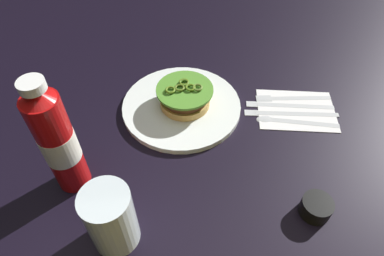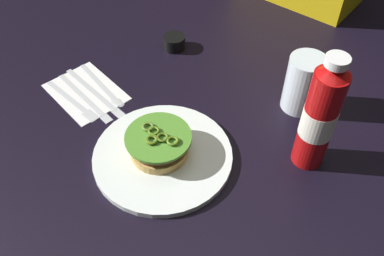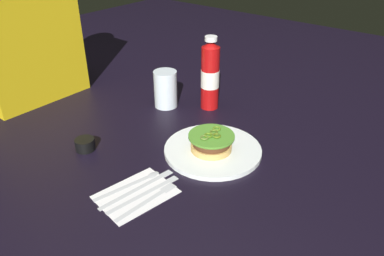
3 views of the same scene
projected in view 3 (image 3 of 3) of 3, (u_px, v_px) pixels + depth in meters
The scene contains 12 objects.
ground_plane at pixel (176, 138), 1.12m from camera, with size 3.00×3.00×0.00m, color black.
dinner_plate at pixel (213, 150), 1.05m from camera, with size 0.27×0.27×0.01m, color white.
burger_sandwich at pixel (211, 142), 1.03m from camera, with size 0.13×0.13×0.05m.
ketchup_bottle at pixel (210, 76), 1.24m from camera, with size 0.06×0.06×0.25m.
water_glass at pixel (166, 89), 1.27m from camera, with size 0.08×0.08×0.13m, color silver.
condiment_cup at pixel (85, 144), 1.06m from camera, with size 0.06×0.06×0.03m, color black.
napkin at pixel (136, 194), 0.89m from camera, with size 0.17×0.13×0.00m, color white.
fork_utensil at pixel (152, 197), 0.88m from camera, with size 0.18×0.03×0.00m.
steak_knife at pixel (148, 191), 0.90m from camera, with size 0.20×0.05×0.00m.
butter_knife at pixel (142, 185), 0.92m from camera, with size 0.21×0.04×0.00m.
spoon_utensil at pixel (137, 181), 0.93m from camera, with size 0.18×0.06×0.00m.
diner_person at pixel (22, 29), 1.25m from camera, with size 0.34×0.17×0.57m.
Camera 3 is at (-0.71, -0.64, 0.58)m, focal length 35.31 mm.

